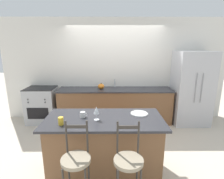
{
  "coord_description": "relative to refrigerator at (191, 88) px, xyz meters",
  "views": [
    {
      "loc": [
        -0.11,
        -4.05,
        2.0
      ],
      "look_at": [
        -0.09,
        -0.61,
        1.13
      ],
      "focal_mm": 28.0,
      "sensor_mm": 36.0,
      "label": 1
    }
  ],
  "objects": [
    {
      "name": "sink_faucet",
      "position": [
        -1.96,
        0.28,
        0.1
      ],
      "size": [
        0.02,
        0.13,
        0.22
      ],
      "color": "#ADAFB5",
      "rests_on": "back_counter"
    },
    {
      "name": "tumbler_cup",
      "position": [
        -2.76,
        -2.1,
        0.05
      ],
      "size": [
        0.07,
        0.07,
        0.11
      ],
      "color": "gold",
      "rests_on": "kitchen_island"
    },
    {
      "name": "oven_range",
      "position": [
        -3.89,
        0.07,
        -0.47
      ],
      "size": [
        0.74,
        0.63,
        0.93
      ],
      "color": "#ADAFB5",
      "rests_on": "ground_plane"
    },
    {
      "name": "coffee_mug",
      "position": [
        -2.49,
        -1.84,
        0.04
      ],
      "size": [
        0.11,
        0.08,
        0.09
      ],
      "color": "white",
      "rests_on": "kitchen_island"
    },
    {
      "name": "ground_plane",
      "position": [
        -1.96,
        -0.29,
        -0.94
      ],
      "size": [
        18.0,
        18.0,
        0.0
      ],
      "primitive_type": "plane",
      "color": "beige"
    },
    {
      "name": "wall_back",
      "position": [
        -1.96,
        0.39,
        0.41
      ],
      "size": [
        6.0,
        0.07,
        2.7
      ],
      "color": "silver",
      "rests_on": "ground_plane"
    },
    {
      "name": "pumpkin_decoration",
      "position": [
        -2.32,
        0.09,
        0.03
      ],
      "size": [
        0.17,
        0.17,
        0.16
      ],
      "color": "orange",
      "rests_on": "back_counter"
    },
    {
      "name": "dinner_plate",
      "position": [
        -1.61,
        -1.71,
        0.0
      ],
      "size": [
        0.27,
        0.27,
        0.02
      ],
      "color": "white",
      "rests_on": "kitchen_island"
    },
    {
      "name": "back_counter",
      "position": [
        -1.96,
        0.08,
        -0.48
      ],
      "size": [
        2.95,
        0.66,
        0.9
      ],
      "color": "brown",
      "rests_on": "ground_plane"
    },
    {
      "name": "bar_stool_near",
      "position": [
        -2.48,
        -2.56,
        -0.34
      ],
      "size": [
        0.35,
        0.35,
        1.15
      ],
      "color": "#332D28",
      "rests_on": "ground_plane"
    },
    {
      "name": "refrigerator",
      "position": [
        0.0,
        0.0,
        0.0
      ],
      "size": [
        0.89,
        0.77,
        1.87
      ],
      "color": "#BCBCC1",
      "rests_on": "ground_plane"
    },
    {
      "name": "wine_glass",
      "position": [
        -2.28,
        -1.94,
        0.14
      ],
      "size": [
        0.08,
        0.08,
        0.21
      ],
      "color": "white",
      "rests_on": "kitchen_island"
    },
    {
      "name": "bar_stool_far",
      "position": [
        -1.86,
        -2.58,
        -0.34
      ],
      "size": [
        0.35,
        0.35,
        1.15
      ],
      "color": "#332D28",
      "rests_on": "ground_plane"
    },
    {
      "name": "kitchen_island",
      "position": [
        -2.17,
        -1.88,
        -0.47
      ],
      "size": [
        1.79,
        0.84,
        0.93
      ],
      "color": "brown",
      "rests_on": "ground_plane"
    }
  ]
}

